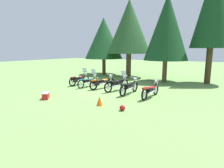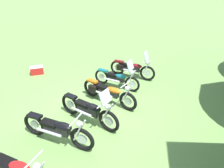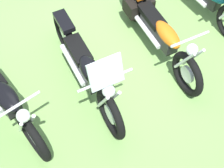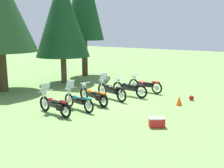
# 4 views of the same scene
# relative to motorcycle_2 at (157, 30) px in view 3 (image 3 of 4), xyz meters

# --- Properties ---
(ground_plane) EXTENTS (80.00, 80.00, 0.00)m
(ground_plane) POSITION_rel_motorcycle_2_xyz_m (0.70, -0.20, -0.45)
(ground_plane) COLOR #6B934C
(motorcycle_2) EXTENTS (0.88, 2.37, 1.01)m
(motorcycle_2) POSITION_rel_motorcycle_2_xyz_m (0.00, 0.00, 0.00)
(motorcycle_2) COLOR black
(motorcycle_2) RESTS_ON ground_plane
(motorcycle_3) EXTENTS (0.85, 2.34, 1.39)m
(motorcycle_3) POSITION_rel_motorcycle_2_xyz_m (1.33, -0.10, 0.04)
(motorcycle_3) COLOR black
(motorcycle_3) RESTS_ON ground_plane
(motorcycle_4) EXTENTS (0.62, 2.38, 1.03)m
(motorcycle_4) POSITION_rel_motorcycle_2_xyz_m (2.48, -0.52, 0.02)
(motorcycle_4) COLOR black
(motorcycle_4) RESTS_ON ground_plane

